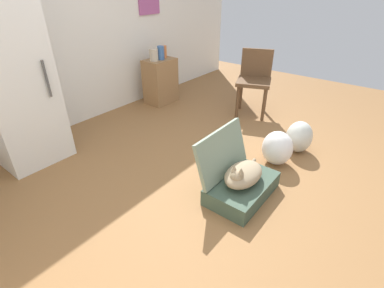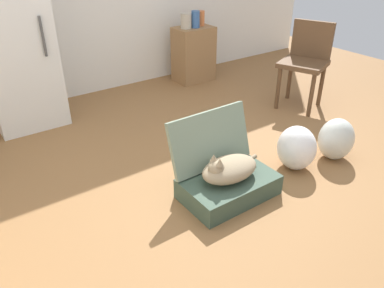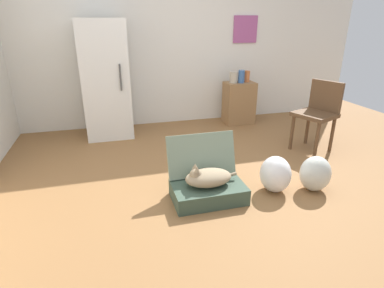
{
  "view_description": "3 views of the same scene",
  "coord_description": "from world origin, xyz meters",
  "px_view_note": "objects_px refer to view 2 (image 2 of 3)",
  "views": [
    {
      "loc": [
        -2.1,
        -1.21,
        1.7
      ],
      "look_at": [
        -0.15,
        0.32,
        0.27
      ],
      "focal_mm": 26.57,
      "sensor_mm": 36.0,
      "label": 1
    },
    {
      "loc": [
        -1.76,
        -2.0,
        1.71
      ],
      "look_at": [
        -0.32,
        0.03,
        0.3
      ],
      "focal_mm": 35.54,
      "sensor_mm": 36.0,
      "label": 2
    },
    {
      "loc": [
        -1.06,
        -2.75,
        1.58
      ],
      "look_at": [
        -0.31,
        -0.02,
        0.46
      ],
      "focal_mm": 28.94,
      "sensor_mm": 36.0,
      "label": 3
    }
  ],
  "objects_px": {
    "cat": "(228,169)",
    "refrigerator": "(13,42)",
    "plastic_bag_clear": "(336,139)",
    "plastic_bag_white": "(297,148)",
    "vase_round": "(196,19)",
    "side_table": "(194,54)",
    "vase_tall": "(186,21)",
    "chair": "(306,60)",
    "vase_short": "(201,18)",
    "suitcase_base": "(229,187)"
  },
  "relations": [
    {
      "from": "cat",
      "to": "refrigerator",
      "type": "bearing_deg",
      "value": 111.3
    },
    {
      "from": "plastic_bag_clear",
      "to": "plastic_bag_white",
      "type": "bearing_deg",
      "value": 167.24
    },
    {
      "from": "plastic_bag_clear",
      "to": "vase_round",
      "type": "relative_size",
      "value": 1.83
    },
    {
      "from": "side_table",
      "to": "vase_tall",
      "type": "xyz_separation_m",
      "value": [
        -0.12,
        -0.01,
        0.42
      ]
    },
    {
      "from": "chair",
      "to": "vase_tall",
      "type": "bearing_deg",
      "value": -176.98
    },
    {
      "from": "vase_round",
      "to": "side_table",
      "type": "bearing_deg",
      "value": 90.0
    },
    {
      "from": "plastic_bag_clear",
      "to": "side_table",
      "type": "xyz_separation_m",
      "value": [
        0.16,
        2.28,
        0.16
      ]
    },
    {
      "from": "plastic_bag_white",
      "to": "vase_short",
      "type": "relative_size",
      "value": 2.08
    },
    {
      "from": "plastic_bag_clear",
      "to": "vase_short",
      "type": "relative_size",
      "value": 2.04
    },
    {
      "from": "plastic_bag_clear",
      "to": "vase_short",
      "type": "distance_m",
      "value": 2.39
    },
    {
      "from": "suitcase_base",
      "to": "vase_tall",
      "type": "bearing_deg",
      "value": 62.58
    },
    {
      "from": "side_table",
      "to": "vase_short",
      "type": "bearing_deg",
      "value": 9.28
    },
    {
      "from": "suitcase_base",
      "to": "vase_round",
      "type": "xyz_separation_m",
      "value": [
        1.24,
        2.13,
        0.7
      ]
    },
    {
      "from": "vase_tall",
      "to": "cat",
      "type": "bearing_deg",
      "value": -117.64
    },
    {
      "from": "vase_short",
      "to": "vase_round",
      "type": "relative_size",
      "value": 0.89
    },
    {
      "from": "suitcase_base",
      "to": "cat",
      "type": "distance_m",
      "value": 0.16
    },
    {
      "from": "side_table",
      "to": "vase_round",
      "type": "xyz_separation_m",
      "value": [
        0.0,
        -0.04,
        0.44
      ]
    },
    {
      "from": "refrigerator",
      "to": "vase_round",
      "type": "distance_m",
      "value": 2.08
    },
    {
      "from": "plastic_bag_clear",
      "to": "refrigerator",
      "type": "height_order",
      "value": "refrigerator"
    },
    {
      "from": "side_table",
      "to": "plastic_bag_white",
      "type": "bearing_deg",
      "value": -104.12
    },
    {
      "from": "cat",
      "to": "vase_tall",
      "type": "bearing_deg",
      "value": 62.36
    },
    {
      "from": "refrigerator",
      "to": "side_table",
      "type": "relative_size",
      "value": 2.41
    },
    {
      "from": "vase_round",
      "to": "chair",
      "type": "relative_size",
      "value": 0.22
    },
    {
      "from": "plastic_bag_clear",
      "to": "chair",
      "type": "height_order",
      "value": "chair"
    },
    {
      "from": "refrigerator",
      "to": "vase_tall",
      "type": "xyz_separation_m",
      "value": [
        1.96,
        0.04,
        -0.05
      ]
    },
    {
      "from": "refrigerator",
      "to": "vase_short",
      "type": "height_order",
      "value": "refrigerator"
    },
    {
      "from": "suitcase_base",
      "to": "plastic_bag_white",
      "type": "xyz_separation_m",
      "value": [
        0.69,
        -0.02,
        0.11
      ]
    },
    {
      "from": "cat",
      "to": "suitcase_base",
      "type": "bearing_deg",
      "value": -2.3
    },
    {
      "from": "side_table",
      "to": "vase_short",
      "type": "xyz_separation_m",
      "value": [
        0.12,
        0.02,
        0.43
      ]
    },
    {
      "from": "vase_tall",
      "to": "vase_round",
      "type": "relative_size",
      "value": 0.88
    },
    {
      "from": "suitcase_base",
      "to": "side_table",
      "type": "distance_m",
      "value": 2.51
    },
    {
      "from": "plastic_bag_clear",
      "to": "vase_tall",
      "type": "distance_m",
      "value": 2.34
    },
    {
      "from": "plastic_bag_white",
      "to": "vase_round",
      "type": "height_order",
      "value": "vase_round"
    },
    {
      "from": "cat",
      "to": "plastic_bag_clear",
      "type": "relative_size",
      "value": 1.44
    },
    {
      "from": "plastic_bag_white",
      "to": "refrigerator",
      "type": "bearing_deg",
      "value": 125.49
    },
    {
      "from": "plastic_bag_white",
      "to": "vase_round",
      "type": "bearing_deg",
      "value": 75.63
    },
    {
      "from": "plastic_bag_white",
      "to": "refrigerator",
      "type": "xyz_separation_m",
      "value": [
        -1.53,
        2.14,
        0.63
      ]
    },
    {
      "from": "side_table",
      "to": "refrigerator",
      "type": "bearing_deg",
      "value": -178.62
    },
    {
      "from": "plastic_bag_white",
      "to": "suitcase_base",
      "type": "bearing_deg",
      "value": 178.36
    },
    {
      "from": "plastic_bag_clear",
      "to": "vase_short",
      "type": "bearing_deg",
      "value": 83.07
    },
    {
      "from": "refrigerator",
      "to": "chair",
      "type": "bearing_deg",
      "value": -26.73
    },
    {
      "from": "vase_round",
      "to": "refrigerator",
      "type": "bearing_deg",
      "value": -179.68
    },
    {
      "from": "vase_tall",
      "to": "plastic_bag_clear",
      "type": "bearing_deg",
      "value": -91.03
    },
    {
      "from": "plastic_bag_clear",
      "to": "side_table",
      "type": "relative_size",
      "value": 0.53
    },
    {
      "from": "cat",
      "to": "vase_short",
      "type": "bearing_deg",
      "value": 57.97
    },
    {
      "from": "vase_tall",
      "to": "vase_short",
      "type": "relative_size",
      "value": 0.98
    },
    {
      "from": "cat",
      "to": "side_table",
      "type": "height_order",
      "value": "side_table"
    },
    {
      "from": "side_table",
      "to": "vase_round",
      "type": "height_order",
      "value": "vase_round"
    },
    {
      "from": "chair",
      "to": "suitcase_base",
      "type": "bearing_deg",
      "value": -86.24
    },
    {
      "from": "cat",
      "to": "vase_short",
      "type": "relative_size",
      "value": 2.94
    }
  ]
}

